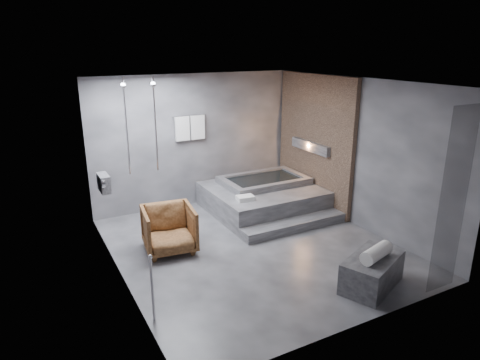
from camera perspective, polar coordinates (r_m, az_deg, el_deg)
room at (r=7.33m, az=3.69°, el=4.76°), size 5.00×5.04×2.82m
tub_deck at (r=9.07m, az=3.01°, el=-2.45°), size 2.20×2.00×0.50m
tub_step at (r=8.21m, az=7.27°, el=-5.98°), size 2.20×0.36×0.18m
concrete_bench at (r=6.58m, az=17.19°, el=-11.62°), size 1.17×0.93×0.47m
driftwood_chair at (r=7.34m, az=-9.43°, el=-6.50°), size 0.94×0.96×0.78m
rolled_towel at (r=6.38m, az=17.74°, el=-9.24°), size 0.60×0.35×0.20m
deck_towel at (r=8.22m, az=0.71°, el=-2.41°), size 0.35×0.28×0.09m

